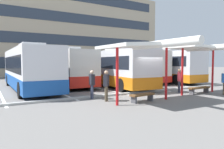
{
  "coord_description": "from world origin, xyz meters",
  "views": [
    {
      "loc": [
        -9.85,
        -11.7,
        2.16
      ],
      "look_at": [
        -1.72,
        1.83,
        1.24
      ],
      "focal_mm": 33.81,
      "sensor_mm": 36.0,
      "label": 1
    }
  ],
  "objects": [
    {
      "name": "coach_bus_0",
      "position": [
        -6.94,
        5.78,
        1.6
      ],
      "size": [
        2.62,
        11.29,
        3.5
      ],
      "color": "silver",
      "rests_on": "ground"
    },
    {
      "name": "coach_bus_4",
      "position": [
        7.0,
        5.87,
        1.68
      ],
      "size": [
        2.92,
        10.68,
        3.62
      ],
      "color": "silver",
      "rests_on": "ground"
    },
    {
      "name": "waiting_passenger_0",
      "position": [
        1.9,
        -1.41,
        0.97
      ],
      "size": [
        0.49,
        0.51,
        1.68
      ],
      "color": "#33384C",
      "rests_on": "ground"
    },
    {
      "name": "bench_1",
      "position": [
        2.72,
        -2.44,
        0.34
      ],
      "size": [
        1.9,
        0.47,
        0.45
      ],
      "color": "brown",
      "rests_on": "ground"
    },
    {
      "name": "lane_stripe_2",
      "position": [
        -1.81,
        6.25,
        0.0
      ],
      "size": [
        0.16,
        14.0,
        0.01
      ],
      "primitive_type": "cube",
      "color": "white",
      "rests_on": "ground"
    },
    {
      "name": "lane_stripe_1",
      "position": [
        -5.43,
        6.25,
        0.0
      ],
      "size": [
        0.16,
        14.0,
        0.01
      ],
      "primitive_type": "cube",
      "color": "white",
      "rests_on": "ground"
    },
    {
      "name": "waiting_passenger_3",
      "position": [
        -4.55,
        -0.61,
        0.98
      ],
      "size": [
        0.29,
        0.51,
        1.69
      ],
      "color": "#33384C",
      "rests_on": "ground"
    },
    {
      "name": "waiting_shelter_0",
      "position": [
        -2.58,
        -3.17,
        2.99
      ],
      "size": [
        4.36,
        4.98,
        3.29
      ],
      "color": "red",
      "rests_on": "ground"
    },
    {
      "name": "platform_kerb",
      "position": [
        0.0,
        -0.17,
        0.06
      ],
      "size": [
        44.0,
        0.24,
        0.12
      ],
      "primitive_type": "cube",
      "color": "#ADADA8",
      "rests_on": "ground"
    },
    {
      "name": "waiting_passenger_1",
      "position": [
        -4.15,
        -1.59,
        0.99
      ],
      "size": [
        0.5,
        0.51,
        1.7
      ],
      "color": "brown",
      "rests_on": "ground"
    },
    {
      "name": "coach_bus_2",
      "position": [
        -0.03,
        4.79,
        1.6
      ],
      "size": [
        3.35,
        11.42,
        3.5
      ],
      "color": "silver",
      "rests_on": "ground"
    },
    {
      "name": "lane_stripe_4",
      "position": [
        5.43,
        6.25,
        0.0
      ],
      "size": [
        0.16,
        14.0,
        0.01
      ],
      "primitive_type": "cube",
      "color": "white",
      "rests_on": "ground"
    },
    {
      "name": "waiting_shelter_1",
      "position": [
        2.72,
        -2.6,
        3.05
      ],
      "size": [
        4.24,
        4.59,
        3.28
      ],
      "color": "red",
      "rests_on": "ground"
    },
    {
      "name": "coach_bus_3",
      "position": [
        3.84,
        7.47,
        1.72
      ],
      "size": [
        2.62,
        10.48,
        3.65
      ],
      "color": "silver",
      "rests_on": "ground"
    },
    {
      "name": "coach_bus_1",
      "position": [
        -3.47,
        7.69,
        1.6
      ],
      "size": [
        2.66,
        10.42,
        3.49
      ],
      "color": "silver",
      "rests_on": "ground"
    },
    {
      "name": "bench_0",
      "position": [
        -2.58,
        -2.81,
        0.33
      ],
      "size": [
        1.6,
        0.6,
        0.45
      ],
      "color": "brown",
      "rests_on": "ground"
    },
    {
      "name": "lane_stripe_3",
      "position": [
        1.81,
        6.25,
        0.0
      ],
      "size": [
        0.16,
        14.0,
        0.01
      ],
      "primitive_type": "cube",
      "color": "white",
      "rests_on": "ground"
    },
    {
      "name": "terminal_building",
      "position": [
        0.04,
        28.7,
        7.66
      ],
      "size": [
        43.93,
        11.31,
        18.05
      ],
      "color": "tan",
      "rests_on": "ground"
    },
    {
      "name": "lane_stripe_5",
      "position": [
        9.04,
        6.25,
        0.0
      ],
      "size": [
        0.16,
        14.0,
        0.01
      ],
      "primitive_type": "cube",
      "color": "white",
      "rests_on": "ground"
    },
    {
      "name": "ground_plane",
      "position": [
        0.0,
        0.0,
        0.0
      ],
      "size": [
        160.0,
        160.0,
        0.0
      ],
      "primitive_type": "plane",
      "color": "slate"
    }
  ]
}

